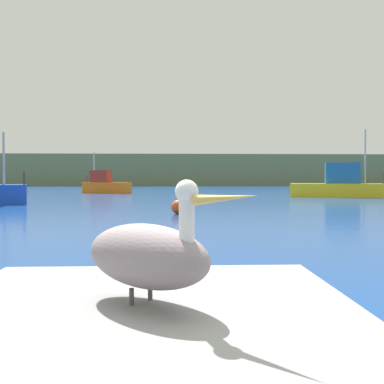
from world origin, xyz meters
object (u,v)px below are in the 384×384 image
at_px(pelican, 148,254).
at_px(mooring_buoy, 178,207).
at_px(fishing_boat_yellow, 338,185).
at_px(fishing_boat_orange, 105,185).

bearing_deg(pelican, mooring_buoy, 131.99).
bearing_deg(pelican, fishing_boat_yellow, 109.88).
bearing_deg(fishing_boat_orange, pelican, 125.02).
height_order(pelican, fishing_boat_yellow, fishing_boat_yellow).
relative_size(fishing_boat_orange, mooring_buoy, 8.77).
distance_m(fishing_boat_yellow, fishing_boat_orange, 20.63).
bearing_deg(fishing_boat_yellow, pelican, -96.03).
bearing_deg(mooring_buoy, fishing_boat_yellow, 50.90).
xyz_separation_m(pelican, fishing_boat_yellow, (12.25, 28.39, -0.03)).
relative_size(pelican, fishing_boat_orange, 0.23).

